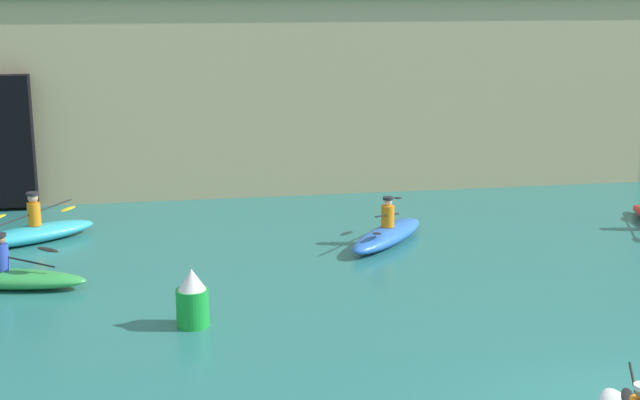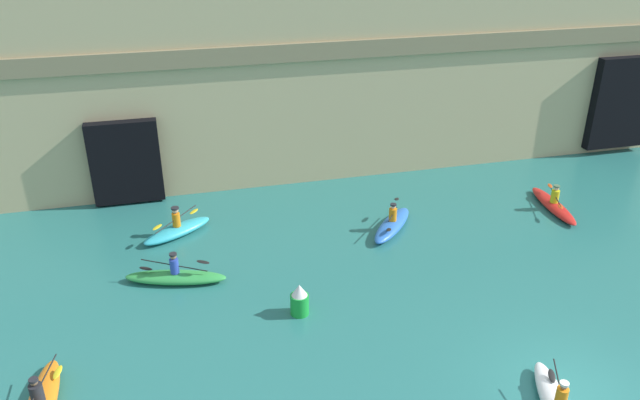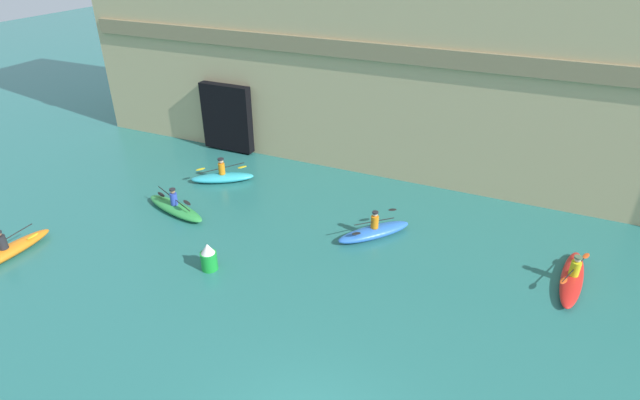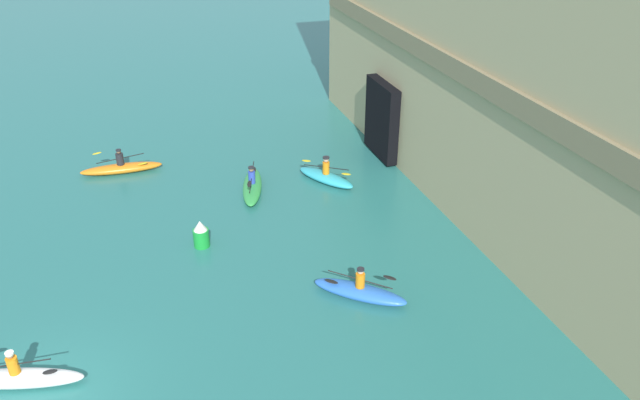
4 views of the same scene
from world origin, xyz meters
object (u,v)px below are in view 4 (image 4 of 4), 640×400
kayak_white (17,378)px  kayak_blue (360,291)px  marker_buoy (201,234)px  kayak_cyan (326,177)px  kayak_orange (121,168)px  kayak_green (252,186)px

kayak_white → kayak_blue: bearing=20.1°
kayak_blue → marker_buoy: (-4.65, -4.38, 0.25)m
kayak_blue → marker_buoy: size_ratio=2.74×
kayak_white → marker_buoy: 7.86m
kayak_white → marker_buoy: (-5.32, 5.78, 0.25)m
kayak_cyan → kayak_white: 14.68m
kayak_cyan → kayak_blue: kayak_cyan is taller
marker_buoy → kayak_white: bearing=-47.4°
kayak_blue → kayak_white: size_ratio=0.80×
kayak_orange → kayak_blue: bearing=123.0°
kayak_orange → marker_buoy: 7.63m
marker_buoy → kayak_cyan: bearing=120.1°
kayak_white → kayak_cyan: bearing=53.1°
kayak_blue → kayak_green: bearing=-38.3°
kayak_orange → marker_buoy: size_ratio=3.40×
kayak_blue → kayak_white: 10.18m
kayak_orange → kayak_white: bearing=78.2°
kayak_cyan → kayak_orange: 9.27m
kayak_blue → kayak_green: kayak_blue is taller
kayak_green → kayak_white: bearing=-28.3°
kayak_blue → kayak_orange: bearing=-19.5°
kayak_white → marker_buoy: size_ratio=3.43×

